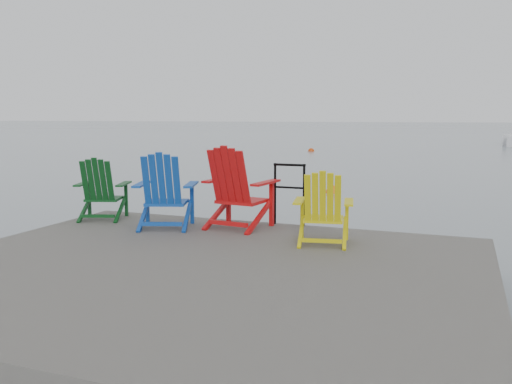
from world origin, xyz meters
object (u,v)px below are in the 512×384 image
(chair_green, at_px, (101,189))
(buoy_a, at_px, (333,193))
(handrail, at_px, (289,188))
(chair_yellow, at_px, (323,208))
(chair_blue, at_px, (165,191))
(chair_red, at_px, (237,188))
(buoy_d, at_px, (510,144))
(buoy_b, at_px, (311,151))

(chair_green, relative_size, buoy_a, 2.37)
(handrail, xyz_separation_m, chair_yellow, (0.76, -1.02, -0.08))
(chair_blue, distance_m, chair_red, 1.02)
(handrail, distance_m, chair_blue, 1.79)
(buoy_d, bearing_deg, handrail, -98.45)
(handrail, relative_size, buoy_d, 2.83)
(chair_blue, bearing_deg, handrail, 9.24)
(buoy_d, bearing_deg, chair_green, -102.39)
(chair_red, bearing_deg, handrail, 45.58)
(buoy_b, bearing_deg, chair_red, -77.21)
(chair_red, bearing_deg, buoy_d, 87.20)
(handrail, xyz_separation_m, chair_blue, (-1.58, -0.85, -0.01))
(chair_yellow, bearing_deg, buoy_d, 72.04)
(chair_red, height_order, buoy_a, chair_red)
(chair_green, height_order, buoy_d, chair_green)
(chair_red, bearing_deg, chair_yellow, -14.29)
(chair_green, relative_size, buoy_d, 2.96)
(chair_blue, relative_size, buoy_d, 3.34)
(chair_green, height_order, buoy_b, chair_green)
(handrail, relative_size, chair_blue, 0.85)
(chair_green, distance_m, buoy_b, 25.02)
(handrail, bearing_deg, chair_blue, -151.59)
(chair_red, xyz_separation_m, chair_yellow, (1.37, -0.52, -0.12))
(handrail, height_order, chair_green, chair_green)
(buoy_b, bearing_deg, chair_green, -82.19)
(chair_blue, distance_m, buoy_d, 39.08)
(handrail, height_order, buoy_d, handrail)
(chair_green, relative_size, chair_yellow, 1.03)
(buoy_a, bearing_deg, handrail, -82.28)
(handrail, relative_size, chair_red, 0.78)
(buoy_a, bearing_deg, chair_red, -87.41)
(chair_green, relative_size, chair_red, 0.82)
(chair_red, xyz_separation_m, buoy_d, (6.20, 38.05, -1.08))
(chair_green, xyz_separation_m, buoy_b, (-3.40, 24.77, -0.97))
(chair_blue, height_order, buoy_d, chair_blue)
(buoy_a, xyz_separation_m, buoy_b, (-5.25, 17.06, 0.00))
(buoy_a, bearing_deg, chair_blue, -94.46)
(chair_green, bearing_deg, chair_blue, -29.32)
(chair_yellow, bearing_deg, chair_red, 148.42)
(chair_green, bearing_deg, chair_yellow, -25.76)
(chair_yellow, relative_size, buoy_b, 2.39)
(chair_blue, height_order, buoy_b, chair_blue)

